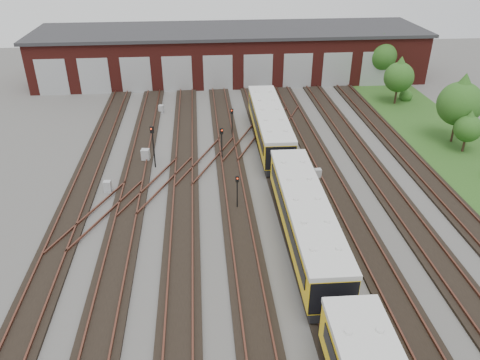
{
  "coord_description": "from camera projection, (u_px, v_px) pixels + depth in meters",
  "views": [
    {
      "loc": [
        -4.42,
        -23.05,
        18.57
      ],
      "look_at": [
        -1.72,
        6.82,
        2.0
      ],
      "focal_mm": 35.0,
      "sensor_mm": 36.0,
      "label": 1
    }
  ],
  "objects": [
    {
      "name": "ground",
      "position": [
        277.0,
        259.0,
        29.42
      ],
      "size": [
        120.0,
        120.0,
        0.0
      ],
      "primitive_type": "plane",
      "color": "#4D4A47",
      "rests_on": "ground"
    },
    {
      "name": "track_network",
      "position": [
        273.0,
        252.0,
        29.87
      ],
      "size": [
        30.4,
        70.0,
        0.33
      ],
      "color": "black",
      "rests_on": "ground"
    },
    {
      "name": "maintenance_shed",
      "position": [
        230.0,
        53.0,
        62.72
      ],
      "size": [
        51.0,
        12.5,
        6.35
      ],
      "color": "#521814",
      "rests_on": "ground"
    },
    {
      "name": "grass_verge",
      "position": [
        480.0,
        172.0,
        39.63
      ],
      "size": [
        8.0,
        55.0,
        0.05
      ],
      "primitive_type": "cube",
      "color": "#204517",
      "rests_on": "ground"
    },
    {
      "name": "metro_train",
      "position": [
        305.0,
        219.0,
        29.95
      ],
      "size": [
        2.92,
        46.75,
        3.04
      ],
      "rotation": [
        0.0,
        0.0,
        -0.02
      ],
      "color": "black",
      "rests_on": "ground"
    },
    {
      "name": "signal_mast_0",
      "position": [
        222.0,
        139.0,
        40.84
      ],
      "size": [
        0.31,
        0.29,
        2.98
      ],
      "rotation": [
        0.0,
        0.0,
        0.41
      ],
      "color": "black",
      "rests_on": "ground"
    },
    {
      "name": "signal_mast_1",
      "position": [
        153.0,
        142.0,
        39.25
      ],
      "size": [
        0.33,
        0.32,
        3.78
      ],
      "rotation": [
        0.0,
        0.0,
        -0.4
      ],
      "color": "black",
      "rests_on": "ground"
    },
    {
      "name": "signal_mast_2",
      "position": [
        232.0,
        119.0,
        45.41
      ],
      "size": [
        0.29,
        0.27,
        2.85
      ],
      "rotation": [
        0.0,
        0.0,
        -0.3
      ],
      "color": "black",
      "rests_on": "ground"
    },
    {
      "name": "signal_mast_3",
      "position": [
        237.0,
        188.0,
        33.71
      ],
      "size": [
        0.24,
        0.23,
        2.73
      ],
      "rotation": [
        0.0,
        0.0,
        0.12
      ],
      "color": "black",
      "rests_on": "ground"
    },
    {
      "name": "relay_cabinet_0",
      "position": [
        108.0,
        187.0,
        36.51
      ],
      "size": [
        0.58,
        0.5,
        0.93
      ],
      "primitive_type": "cube",
      "rotation": [
        0.0,
        0.0,
        -0.05
      ],
      "color": "#A4A6A9",
      "rests_on": "ground"
    },
    {
      "name": "relay_cabinet_1",
      "position": [
        161.0,
        109.0,
        51.79
      ],
      "size": [
        0.65,
        0.61,
        0.87
      ],
      "primitive_type": "cube",
      "rotation": [
        0.0,
        0.0,
        -0.42
      ],
      "color": "#A4A6A9",
      "rests_on": "ground"
    },
    {
      "name": "relay_cabinet_2",
      "position": [
        146.0,
        155.0,
        41.16
      ],
      "size": [
        0.77,
        0.67,
        1.15
      ],
      "primitive_type": "cube",
      "rotation": [
        0.0,
        0.0,
        -0.15
      ],
      "color": "#A4A6A9",
      "rests_on": "ground"
    },
    {
      "name": "relay_cabinet_3",
      "position": [
        318.0,
        174.0,
        38.36
      ],
      "size": [
        0.58,
        0.5,
        0.91
      ],
      "primitive_type": "cube",
      "rotation": [
        0.0,
        0.0,
        0.08
      ],
      "color": "#A4A6A9",
      "rests_on": "ground"
    },
    {
      "name": "relay_cabinet_4",
      "position": [
        303.0,
        176.0,
        38.06
      ],
      "size": [
        0.66,
        0.58,
        0.95
      ],
      "primitive_type": "cube",
      "rotation": [
        0.0,
        0.0,
        -0.21
      ],
      "color": "#A4A6A9",
      "rests_on": "ground"
    },
    {
      "name": "tree_0",
      "position": [
        382.0,
        52.0,
        59.43
      ],
      "size": [
        3.9,
        3.9,
        6.45
      ],
      "color": "#332217",
      "rests_on": "ground"
    },
    {
      "name": "tree_1",
      "position": [
        399.0,
        74.0,
        52.82
      ],
      "size": [
        3.35,
        3.35,
        5.55
      ],
      "color": "#332217",
      "rests_on": "ground"
    },
    {
      "name": "tree_2",
      "position": [
        461.0,
        99.0,
        42.97
      ],
      "size": [
        4.08,
        4.08,
        6.77
      ],
      "color": "#332217",
      "rests_on": "ground"
    },
    {
      "name": "tree_3",
      "position": [
        469.0,
        126.0,
        41.88
      ],
      "size": [
        2.44,
        2.44,
        4.05
      ],
      "color": "#332217",
      "rests_on": "ground"
    },
    {
      "name": "bush_2",
      "position": [
        406.0,
        94.0,
        55.26
      ],
      "size": [
        1.53,
        1.53,
        1.53
      ],
      "primitive_type": "sphere",
      "color": "#1D4714",
      "rests_on": "ground"
    }
  ]
}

